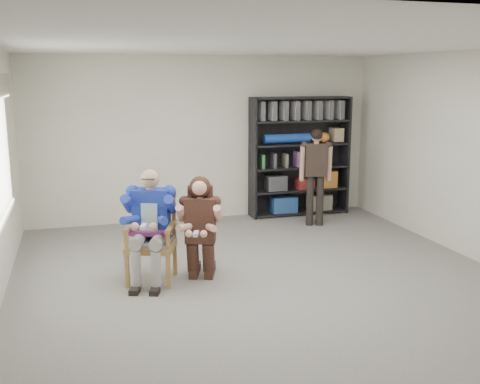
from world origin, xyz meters
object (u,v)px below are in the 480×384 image
object	(u,v)px
standing_man	(316,178)
bookshelf	(300,157)
seated_man	(151,226)
armchair	(151,239)
kneeling_woman	(200,230)

from	to	relation	value
standing_man	bookshelf	bearing A→B (deg)	104.22
seated_man	standing_man	xyz separation A→B (m)	(2.97, 1.85, 0.11)
armchair	kneeling_woman	size ratio (longest dim) A/B	0.84
bookshelf	standing_man	world-z (taller)	bookshelf
seated_man	kneeling_woman	bearing A→B (deg)	7.77
armchair	seated_man	xyz separation A→B (m)	(0.00, 0.00, 0.16)
bookshelf	standing_man	bearing A→B (deg)	-93.16
armchair	bookshelf	world-z (taller)	bookshelf
kneeling_woman	seated_man	bearing A→B (deg)	-172.23
seated_man	standing_man	distance (m)	3.50
kneeling_woman	armchair	bearing A→B (deg)	-172.23
kneeling_woman	standing_man	size ratio (longest dim) A/B	0.79
armchair	standing_man	size ratio (longest dim) A/B	0.66
seated_man	armchair	bearing A→B (deg)	0.00
seated_man	standing_man	size ratio (longest dim) A/B	0.86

